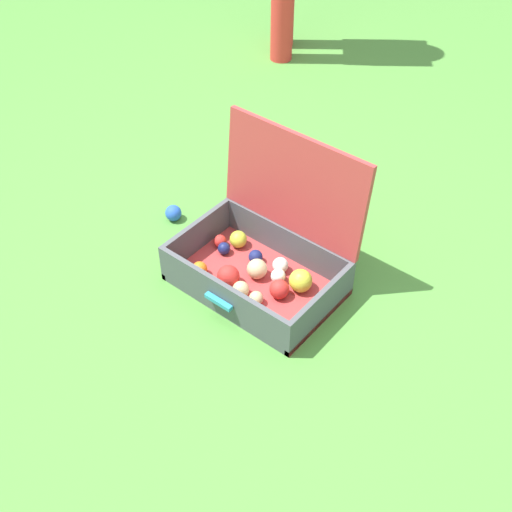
% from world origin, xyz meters
% --- Properties ---
extents(ground_plane, '(16.00, 16.00, 0.00)m').
position_xyz_m(ground_plane, '(0.00, 0.00, 0.00)').
color(ground_plane, '#4C8C38').
extents(open_suitcase, '(0.58, 0.44, 0.53)m').
position_xyz_m(open_suitcase, '(-0.07, 0.11, 0.12)').
color(open_suitcase, '#B23838').
rests_on(open_suitcase, ground).
extents(stray_ball_on_grass, '(0.06, 0.06, 0.06)m').
position_xyz_m(stray_ball_on_grass, '(-0.56, 0.15, 0.03)').
color(stray_ball_on_grass, blue).
rests_on(stray_ball_on_grass, ground).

